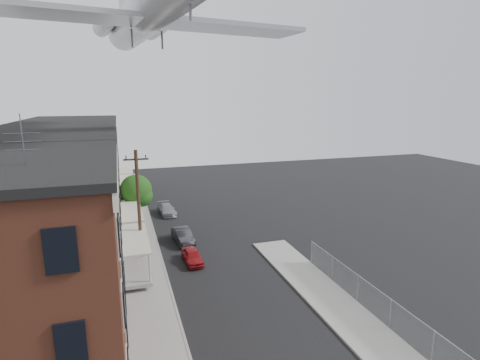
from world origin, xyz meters
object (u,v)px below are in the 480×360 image
(utility_pole, at_px, (139,207))
(street_tree, at_px, (137,192))
(car_far, at_px, (167,209))
(car_near, at_px, (192,256))
(car_mid, at_px, (183,236))
(airplane, at_px, (147,12))

(utility_pole, relative_size, street_tree, 1.73)
(utility_pole, xyz_separation_m, car_far, (3.49, 12.50, -4.11))
(car_near, height_order, car_mid, car_mid)
(car_near, relative_size, car_mid, 0.84)
(car_near, relative_size, car_far, 0.83)
(car_far, bearing_deg, utility_pole, -110.25)
(street_tree, height_order, car_near, street_tree)
(car_far, xyz_separation_m, airplane, (-1.95, -9.76, 18.49))
(utility_pole, bearing_deg, car_mid, 43.29)
(car_far, bearing_deg, street_tree, -145.46)
(utility_pole, distance_m, car_mid, 6.60)
(car_mid, bearing_deg, utility_pole, -142.43)
(street_tree, bearing_deg, airplane, -80.38)
(street_tree, height_order, airplane, airplane)
(car_near, bearing_deg, street_tree, 105.61)
(street_tree, relative_size, car_near, 1.60)
(street_tree, distance_m, airplane, 17.22)
(car_near, xyz_separation_m, airplane, (-2.26, 3.67, 18.50))
(utility_pole, distance_m, street_tree, 10.00)
(car_mid, height_order, airplane, airplane)
(utility_pole, bearing_deg, street_tree, 88.11)
(utility_pole, height_order, car_near, utility_pole)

